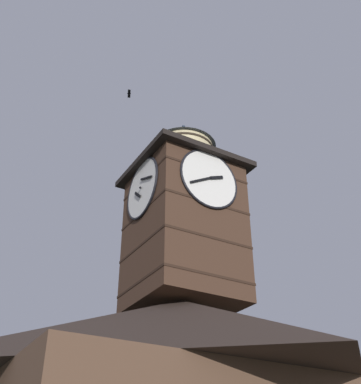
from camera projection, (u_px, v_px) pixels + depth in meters
clock_tower at (184, 218)px, 21.41m from camera, size 4.67×4.67×9.08m
pine_tree_behind at (176, 368)px, 22.99m from camera, size 6.96×6.96×17.01m
moon at (138, 370)px, 64.66m from camera, size 2.09×2.09×2.09m
flying_bird_high at (129, 93)px, 26.19m from camera, size 0.37×0.61×0.11m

